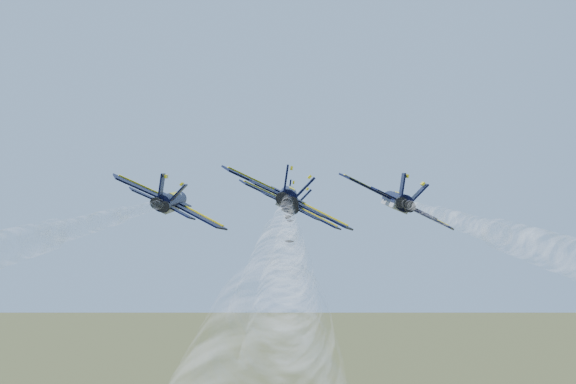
# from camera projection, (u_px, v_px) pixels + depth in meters

# --- Properties ---
(jet_lead) EXTENTS (12.03, 17.25, 5.93)m
(jet_lead) POSITION_uv_depth(u_px,v_px,m) (290.00, 204.00, 103.96)
(jet_lead) COLOR black
(jet_left) EXTENTS (12.03, 17.25, 5.93)m
(jet_left) POSITION_uv_depth(u_px,v_px,m) (171.00, 201.00, 92.98)
(jet_left) COLOR black
(jet_right) EXTENTS (12.03, 17.25, 5.93)m
(jet_right) POSITION_uv_depth(u_px,v_px,m) (396.00, 201.00, 92.29)
(jet_right) COLOR black
(jet_slot) EXTENTS (12.03, 17.25, 5.93)m
(jet_slot) POSITION_uv_depth(u_px,v_px,m) (288.00, 197.00, 80.88)
(jet_slot) COLOR black
(smoke_trail_lead) EXTENTS (14.19, 76.58, 2.83)m
(smoke_trail_lead) POSITION_uv_depth(u_px,v_px,m) (307.00, 174.00, 46.33)
(smoke_trail_lead) COLOR white
(smoke_trail_slot) EXTENTS (14.19, 76.58, 2.83)m
(smoke_trail_slot) POSITION_uv_depth(u_px,v_px,m) (313.00, 119.00, 23.25)
(smoke_trail_slot) COLOR white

